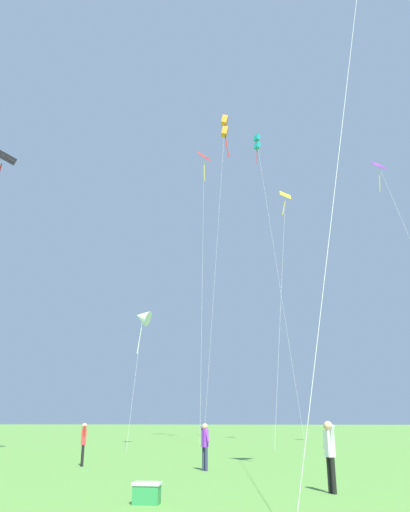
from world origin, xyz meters
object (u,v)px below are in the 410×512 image
object	(u,v)px
kite_purple_streamer	(385,183)
kite_orange_box	(225,128)
kite_teal_box	(257,144)
person_foreground_watcher	(330,449)
kite_white_distant	(142,317)
person_in_blue_jacket	(205,442)
person_near_tree	(84,440)
kite_red_high	(204,169)
kite_yellow_diamond	(285,210)
picnic_cooler	(147,493)

from	to	relation	value
kite_purple_streamer	kite_orange_box	distance (m)	17.32
kite_teal_box	person_foreground_watcher	xyz separation A→B (m)	(1.68, -29.25, -26.03)
kite_white_distant	kite_orange_box	bearing A→B (deg)	38.08
person_in_blue_jacket	person_near_tree	distance (m)	5.12
kite_red_high	person_in_blue_jacket	xyz separation A→B (m)	(3.41, -26.79, -25.31)
kite_yellow_diamond	person_in_blue_jacket	world-z (taller)	kite_yellow_diamond
kite_orange_box	person_near_tree	xyz separation A→B (m)	(-4.11, -21.13, -27.17)
person_near_tree	person_in_blue_jacket	bearing A→B (deg)	-13.64
person_foreground_watcher	picnic_cooler	xyz separation A→B (m)	(-4.16, -2.15, -0.80)
kite_teal_box	picnic_cooler	world-z (taller)	kite_teal_box
kite_teal_box	kite_purple_streamer	distance (m)	15.48
kite_teal_box	person_in_blue_jacket	xyz separation A→B (m)	(-2.15, -23.89, -26.09)
kite_purple_streamer	person_near_tree	world-z (taller)	kite_purple_streamer
kite_purple_streamer	picnic_cooler	xyz separation A→B (m)	(-11.63, -22.70, -17.87)
kite_orange_box	person_in_blue_jacket	bearing A→B (deg)	-87.76
kite_red_high	person_in_blue_jacket	bearing A→B (deg)	-82.74
kite_yellow_diamond	kite_red_high	world-z (taller)	kite_red_high
person_near_tree	person_foreground_watcher	xyz separation A→B (m)	(8.80, -6.57, 0.06)
kite_orange_box	kite_red_high	world-z (taller)	kite_orange_box
kite_purple_streamer	picnic_cooler	bearing A→B (deg)	-117.13
kite_orange_box	person_near_tree	bearing A→B (deg)	-101.00
person_near_tree	picnic_cooler	distance (m)	9.90
kite_orange_box	kite_yellow_diamond	bearing A→B (deg)	-19.58
person_foreground_watcher	picnic_cooler	distance (m)	4.75
kite_yellow_diamond	kite_white_distant	bearing A→B (deg)	-165.28
kite_orange_box	person_foreground_watcher	size ratio (longest dim) A/B	17.30
picnic_cooler	kite_white_distant	bearing A→B (deg)	104.79
kite_teal_box	picnic_cooler	distance (m)	41.37
kite_teal_box	kite_yellow_diamond	distance (m)	9.31
person_in_blue_jacket	person_near_tree	xyz separation A→B (m)	(-4.98, 1.21, 0.00)
kite_red_high	person_near_tree	xyz separation A→B (m)	(-1.57, -25.58, -25.31)
kite_red_high	person_foreground_watcher	distance (m)	41.51
kite_teal_box	kite_red_high	world-z (taller)	kite_red_high
kite_yellow_diamond	person_near_tree	xyz separation A→B (m)	(-9.23, -19.31, -17.67)
kite_purple_streamer	person_in_blue_jacket	distance (m)	25.53
kite_teal_box	person_in_blue_jacket	size ratio (longest dim) A/B	17.54
kite_teal_box	kite_yellow_diamond	xyz separation A→B (m)	(2.10, -3.38, -8.42)
kite_orange_box	person_in_blue_jacket	xyz separation A→B (m)	(0.87, -22.34, -27.17)
kite_red_high	person_in_blue_jacket	distance (m)	37.01
kite_white_distant	person_near_tree	bearing A→B (deg)	-83.12
person_in_blue_jacket	person_near_tree	size ratio (longest dim) A/B	1.00
kite_purple_streamer	kite_orange_box	size ratio (longest dim) A/B	0.69
kite_red_high	person_in_blue_jacket	size ratio (longest dim) A/B	17.85
picnic_cooler	kite_red_high	bearing A→B (deg)	95.13
kite_teal_box	kite_red_high	bearing A→B (deg)	152.48
kite_red_high	person_in_blue_jacket	world-z (taller)	kite_red_high
kite_orange_box	person_near_tree	size ratio (longest dim) A/B	18.32
kite_teal_box	person_near_tree	world-z (taller)	kite_teal_box
person_in_blue_jacket	kite_red_high	bearing A→B (deg)	97.26
kite_white_distant	kite_red_high	distance (m)	19.79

